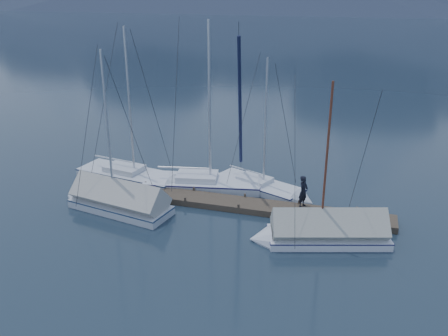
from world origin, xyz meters
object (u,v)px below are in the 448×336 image
Objects in this scene: sailboat_open_mid at (220,185)px; sailboat_open_right at (270,190)px; sailboat_covered_near at (318,233)px; person at (303,192)px; sailboat_covered_far at (112,201)px; sailboat_open_left at (142,179)px.

sailboat_open_mid reaches higher than sailboat_open_right.
sailboat_covered_near is 4.88× the size of person.
sailboat_covered_far is (-7.69, -4.54, 0.31)m from sailboat_open_right.
sailboat_open_mid reaches higher than person.
person is at bearing 13.99° from sailboat_covered_far.
sailboat_open_right is 3.19m from person.
sailboat_covered_near reaches higher than person.
sailboat_open_mid is at bearing 91.23° from person.
sailboat_open_mid is 1.25× the size of sailboat_open_right.
sailboat_covered_near is 0.91× the size of sailboat_covered_far.
sailboat_open_mid is 2.99m from sailboat_open_right.
sailboat_open_mid reaches higher than sailboat_covered_far.
sailboat_covered_far is at bearing 177.94° from sailboat_covered_near.
sailboat_open_left is 0.96× the size of sailboat_open_mid.
sailboat_open_right is 8.94m from sailboat_covered_far.
sailboat_open_mid is 6.40m from sailboat_covered_far.
sailboat_open_mid is 1.26× the size of sailboat_covered_near.
sailboat_covered_near is at bearing -137.91° from person.
sailboat_covered_near is (3.25, -4.94, 0.27)m from sailboat_open_right.
sailboat_covered_far is at bearing -149.42° from sailboat_open_right.
sailboat_covered_far is 10.18m from person.
sailboat_open_right is 0.91× the size of sailboat_covered_far.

